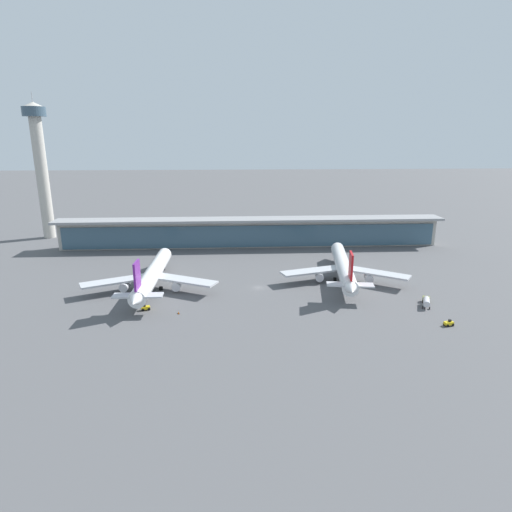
{
  "coord_description": "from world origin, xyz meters",
  "views": [
    {
      "loc": [
        -9.83,
        -155.92,
        56.08
      ],
      "look_at": [
        0.0,
        16.38,
        8.04
      ],
      "focal_mm": 30.38,
      "sensor_mm": 36.0,
      "label": 1
    }
  ],
  "objects_px": {
    "airliner_left_stand": "(152,275)",
    "safety_cone_bravo": "(178,312)",
    "control_tower": "(40,161)",
    "service_truck_mid_apron_yellow": "(449,323)",
    "airliner_centre_stand": "(343,267)",
    "service_truck_near_nose_yellow": "(145,308)",
    "service_truck_under_wing_olive": "(426,301)",
    "safety_cone_alpha": "(179,313)"
  },
  "relations": [
    {
      "from": "airliner_centre_stand",
      "to": "service_truck_near_nose_yellow",
      "type": "relative_size",
      "value": 20.09
    },
    {
      "from": "airliner_left_stand",
      "to": "safety_cone_bravo",
      "type": "bearing_deg",
      "value": -63.36
    },
    {
      "from": "airliner_centre_stand",
      "to": "service_truck_mid_apron_yellow",
      "type": "height_order",
      "value": "airliner_centre_stand"
    },
    {
      "from": "service_truck_under_wing_olive",
      "to": "safety_cone_alpha",
      "type": "bearing_deg",
      "value": -178.38
    },
    {
      "from": "airliner_centre_stand",
      "to": "safety_cone_bravo",
      "type": "xyz_separation_m",
      "value": [
        -62.25,
        -30.73,
        -5.19
      ]
    },
    {
      "from": "service_truck_near_nose_yellow",
      "to": "safety_cone_alpha",
      "type": "relative_size",
      "value": 4.66
    },
    {
      "from": "airliner_centre_stand",
      "to": "service_truck_near_nose_yellow",
      "type": "height_order",
      "value": "airliner_centre_stand"
    },
    {
      "from": "service_truck_under_wing_olive",
      "to": "safety_cone_bravo",
      "type": "relative_size",
      "value": 12.55
    },
    {
      "from": "airliner_left_stand",
      "to": "safety_cone_alpha",
      "type": "relative_size",
      "value": 93.62
    },
    {
      "from": "service_truck_near_nose_yellow",
      "to": "service_truck_mid_apron_yellow",
      "type": "relative_size",
      "value": 1.02
    },
    {
      "from": "service_truck_mid_apron_yellow",
      "to": "control_tower",
      "type": "bearing_deg",
      "value": 142.67
    },
    {
      "from": "service_truck_under_wing_olive",
      "to": "airliner_centre_stand",
      "type": "bearing_deg",
      "value": 126.68
    },
    {
      "from": "service_truck_under_wing_olive",
      "to": "service_truck_mid_apron_yellow",
      "type": "distance_m",
      "value": 16.22
    },
    {
      "from": "service_truck_near_nose_yellow",
      "to": "service_truck_under_wing_olive",
      "type": "bearing_deg",
      "value": -0.93
    },
    {
      "from": "control_tower",
      "to": "safety_cone_bravo",
      "type": "distance_m",
      "value": 149.56
    },
    {
      "from": "airliner_left_stand",
      "to": "airliner_centre_stand",
      "type": "xyz_separation_m",
      "value": [
        74.57,
        6.16,
        0.0
      ]
    },
    {
      "from": "service_truck_near_nose_yellow",
      "to": "service_truck_mid_apron_yellow",
      "type": "distance_m",
      "value": 96.55
    },
    {
      "from": "airliner_left_stand",
      "to": "control_tower",
      "type": "relative_size",
      "value": 0.84
    },
    {
      "from": "safety_cone_alpha",
      "to": "safety_cone_bravo",
      "type": "bearing_deg",
      "value": 106.08
    },
    {
      "from": "safety_cone_bravo",
      "to": "airliner_centre_stand",
      "type": "bearing_deg",
      "value": 26.27
    },
    {
      "from": "airliner_centre_stand",
      "to": "control_tower",
      "type": "xyz_separation_m",
      "value": [
        -148.19,
        84.15,
        37.08
      ]
    },
    {
      "from": "safety_cone_alpha",
      "to": "safety_cone_bravo",
      "type": "relative_size",
      "value": 1.0
    },
    {
      "from": "service_truck_under_wing_olive",
      "to": "service_truck_near_nose_yellow",
      "type": "bearing_deg",
      "value": 179.07
    },
    {
      "from": "airliner_centre_stand",
      "to": "safety_cone_alpha",
      "type": "xyz_separation_m",
      "value": [
        -62.07,
        -31.34,
        -5.19
      ]
    },
    {
      "from": "safety_cone_alpha",
      "to": "service_truck_under_wing_olive",
      "type": "bearing_deg",
      "value": 1.62
    },
    {
      "from": "safety_cone_bravo",
      "to": "service_truck_near_nose_yellow",
      "type": "bearing_deg",
      "value": 163.63
    },
    {
      "from": "service_truck_near_nose_yellow",
      "to": "service_truck_mid_apron_yellow",
      "type": "bearing_deg",
      "value": -10.6
    },
    {
      "from": "airliner_left_stand",
      "to": "airliner_centre_stand",
      "type": "distance_m",
      "value": 74.83
    },
    {
      "from": "service_truck_near_nose_yellow",
      "to": "safety_cone_alpha",
      "type": "distance_m",
      "value": 12.07
    },
    {
      "from": "airliner_left_stand",
      "to": "service_truck_near_nose_yellow",
      "type": "bearing_deg",
      "value": -87.06
    },
    {
      "from": "service_truck_mid_apron_yellow",
      "to": "control_tower",
      "type": "xyz_separation_m",
      "value": [
        -169.61,
        129.33,
        41.71
      ]
    },
    {
      "from": "service_truck_near_nose_yellow",
      "to": "control_tower",
      "type": "distance_m",
      "value": 140.6
    },
    {
      "from": "airliner_centre_stand",
      "to": "control_tower",
      "type": "bearing_deg",
      "value": 150.41
    },
    {
      "from": "airliner_left_stand",
      "to": "service_truck_under_wing_olive",
      "type": "bearing_deg",
      "value": -13.35
    },
    {
      "from": "airliner_centre_stand",
      "to": "safety_cone_bravo",
      "type": "bearing_deg",
      "value": -153.73
    },
    {
      "from": "control_tower",
      "to": "safety_cone_alpha",
      "type": "relative_size",
      "value": 111.88
    },
    {
      "from": "airliner_centre_stand",
      "to": "service_truck_near_nose_yellow",
      "type": "distance_m",
      "value": 78.57
    },
    {
      "from": "airliner_left_stand",
      "to": "safety_cone_bravo",
      "type": "distance_m",
      "value": 27.97
    },
    {
      "from": "safety_cone_bravo",
      "to": "service_truck_under_wing_olive",
      "type": "bearing_deg",
      "value": 1.19
    },
    {
      "from": "service_truck_near_nose_yellow",
      "to": "safety_cone_bravo",
      "type": "height_order",
      "value": "service_truck_near_nose_yellow"
    },
    {
      "from": "control_tower",
      "to": "airliner_left_stand",
      "type": "bearing_deg",
      "value": -50.81
    },
    {
      "from": "service_truck_mid_apron_yellow",
      "to": "safety_cone_alpha",
      "type": "xyz_separation_m",
      "value": [
        -83.5,
        13.84,
        -0.56
      ]
    }
  ]
}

